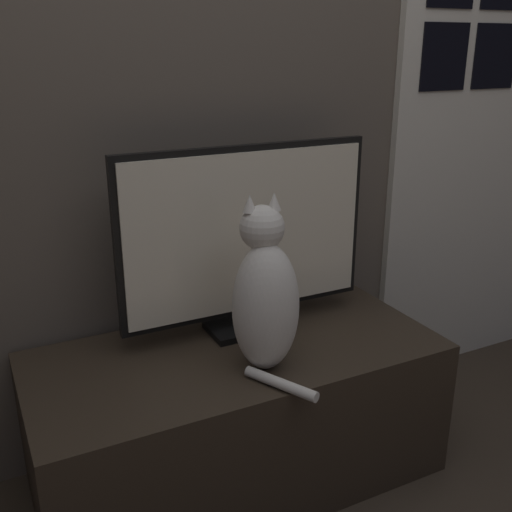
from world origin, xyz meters
name	(u,v)px	position (x,y,z in m)	size (l,w,h in m)	color
wall_back	(186,29)	(0.00, 1.22, 1.30)	(4.80, 0.05, 2.60)	#60564C
tv_stand	(238,414)	(0.00, 0.91, 0.22)	(1.18, 0.54, 0.43)	#33281E
tv	(247,238)	(0.09, 1.02, 0.73)	(0.78, 0.15, 0.56)	black
cat	(265,298)	(0.03, 0.79, 0.63)	(0.20, 0.31, 0.47)	silver
door	(485,105)	(1.16, 1.18, 1.05)	(0.84, 0.04, 2.05)	silver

